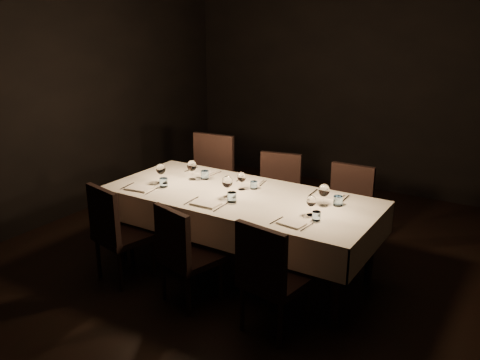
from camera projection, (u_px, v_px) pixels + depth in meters
The scene contains 14 objects.
room at pixel (240, 115), 4.42m from camera, with size 5.01×6.01×3.01m.
dining_table at pixel (240, 202), 4.67m from camera, with size 2.52×1.12×0.76m.
chair_near_left at pixel (116, 229), 4.53m from camera, with size 0.53×0.53×0.92m.
place_setting_near_left at pixel (155, 178), 4.87m from camera, with size 0.36×0.42×0.20m.
chair_near_center at pixel (183, 251), 4.15m from camera, with size 0.52×0.52×0.88m.
place_setting_near_center at pixel (222, 192), 4.48m from camera, with size 0.36×0.42×0.20m.
chair_near_right at pixel (269, 274), 3.75m from camera, with size 0.50×0.50×0.91m.
place_setting_near_right at pixel (307, 211), 4.07m from camera, with size 0.31×0.40×0.17m.
chair_far_left at pixel (208, 178), 5.76m from camera, with size 0.55×0.55×1.05m.
place_setting_far_left at pixel (198, 170), 5.12m from camera, with size 0.36×0.42×0.20m.
chair_far_center at pixel (278, 193), 5.44m from camera, with size 0.53×0.53×0.93m.
place_setting_far_center at pixel (248, 180), 4.83m from camera, with size 0.32×0.40×0.17m.
chair_far_right at pixel (347, 207), 5.06m from camera, with size 0.45×0.45×0.92m.
place_setting_far_right at pixel (329, 194), 4.41m from camera, with size 0.37×0.42×0.20m.
Camera 1 is at (2.31, -3.72, 2.33)m, focal length 38.00 mm.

